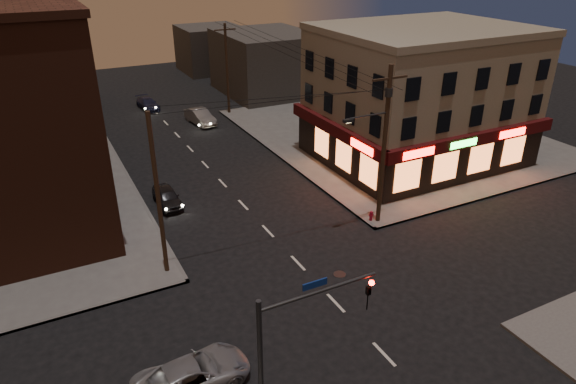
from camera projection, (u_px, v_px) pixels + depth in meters
ground at (336, 303)px, 25.73m from camera, size 120.00×120.00×0.00m
sidewalk_ne at (391, 133)px, 48.27m from camera, size 24.00×28.00×0.15m
pizza_building at (419, 95)px, 40.66m from camera, size 15.85×12.85×10.50m
bg_building_ne_a at (266, 63)px, 60.30m from camera, size 10.00×12.00×7.00m
bg_building_nw at (10, 76)px, 52.18m from camera, size 9.00×10.00×8.00m
bg_building_ne_b at (211, 49)px, 70.88m from camera, size 8.00×8.00×6.00m
utility_pole_main at (383, 138)px, 30.58m from camera, size 4.20×0.44×10.00m
utility_pole_far at (227, 69)px, 52.05m from camera, size 0.26×0.26×9.00m
utility_pole_west at (158, 197)px, 26.08m from camera, size 0.24×0.24×9.00m
traffic_signal at (288, 346)px, 17.14m from camera, size 4.49×0.32×6.47m
suv_cross at (193, 375)px, 20.60m from camera, size 4.91×2.55×1.32m
sedan_near at (167, 197)px, 35.03m from camera, size 1.47×3.65×1.24m
sedan_mid at (200, 117)px, 50.73m from camera, size 2.14×4.64×1.47m
sedan_far at (148, 104)px, 55.38m from camera, size 1.99×4.15×1.17m
fire_hydrant at (371, 215)px, 32.93m from camera, size 0.29×0.29×0.66m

